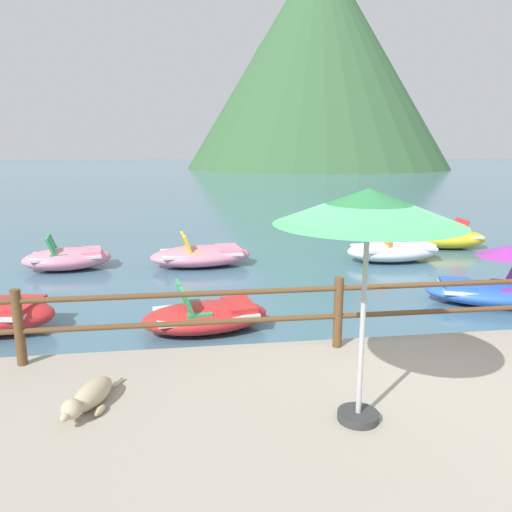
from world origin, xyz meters
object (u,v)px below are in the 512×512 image
object	(u,v)px
pedal_boat_1	(447,238)
pedal_boat_2	(394,250)
pedal_boat_4	(206,316)
dog_resting	(89,397)
beach_umbrella	(368,210)
pedal_boat_3	(202,255)
pedal_boat_5	(68,258)
pedal_boat_0	(496,286)

from	to	relation	value
pedal_boat_1	pedal_boat_2	distance (m)	2.75
pedal_boat_2	pedal_boat_4	xyz separation A→B (m)	(-5.23, -4.49, -0.05)
dog_resting	pedal_boat_1	bearing A→B (deg)	45.38
pedal_boat_2	pedal_boat_4	distance (m)	6.90
beach_umbrella	pedal_boat_4	distance (m)	4.47
pedal_boat_2	beach_umbrella	bearing A→B (deg)	-115.59
pedal_boat_3	pedal_boat_5	world-z (taller)	pedal_boat_5
pedal_boat_1	pedal_boat_3	world-z (taller)	pedal_boat_1
pedal_boat_2	pedal_boat_0	bearing A→B (deg)	-84.08
dog_resting	pedal_boat_5	bearing A→B (deg)	104.35
pedal_boat_1	pedal_boat_5	xyz separation A→B (m)	(-10.87, -1.21, -0.02)
pedal_boat_5	pedal_boat_4	bearing A→B (deg)	-55.17
pedal_boat_2	pedal_boat_5	bearing A→B (deg)	178.47
pedal_boat_1	pedal_boat_4	world-z (taller)	pedal_boat_1
dog_resting	beach_umbrella	bearing A→B (deg)	-12.69
pedal_boat_0	beach_umbrella	bearing A→B (deg)	-135.32
pedal_boat_3	pedal_boat_5	xyz separation A→B (m)	(-3.35, 0.08, 0.01)
pedal_boat_2	pedal_boat_3	distance (m)	5.17
pedal_boat_1	pedal_boat_3	bearing A→B (deg)	-170.30
beach_umbrella	pedal_boat_2	distance (m)	9.29
beach_umbrella	pedal_boat_3	size ratio (longest dim) A/B	0.82
pedal_boat_1	pedal_boat_2	size ratio (longest dim) A/B	0.91
pedal_boat_3	pedal_boat_4	xyz separation A→B (m)	(-0.07, -4.64, -0.03)
beach_umbrella	pedal_boat_2	xyz separation A→B (m)	(3.90, 8.15, -2.15)
pedal_boat_3	pedal_boat_1	bearing A→B (deg)	9.70
beach_umbrella	pedal_boat_4	world-z (taller)	beach_umbrella
pedal_boat_0	pedal_boat_4	distance (m)	5.67
pedal_boat_4	pedal_boat_2	bearing A→B (deg)	40.62
pedal_boat_0	pedal_boat_5	distance (m)	9.83
dog_resting	pedal_boat_3	distance (m)	7.83
pedal_boat_1	pedal_boat_3	xyz separation A→B (m)	(-7.52, -1.29, -0.03)
dog_resting	pedal_boat_4	world-z (taller)	pedal_boat_4
beach_umbrella	dog_resting	size ratio (longest dim) A/B	2.19
pedal_boat_2	pedal_boat_5	size ratio (longest dim) A/B	1.16
pedal_boat_0	pedal_boat_2	world-z (taller)	pedal_boat_0
dog_resting	pedal_boat_0	world-z (taller)	pedal_boat_0
dog_resting	pedal_boat_1	size ratio (longest dim) A/B	0.42
beach_umbrella	pedal_boat_1	world-z (taller)	beach_umbrella
pedal_boat_3	beach_umbrella	bearing A→B (deg)	-81.33
beach_umbrella	pedal_boat_3	bearing A→B (deg)	98.67
pedal_boat_3	pedal_boat_5	size ratio (longest dim) A/B	1.18
pedal_boat_4	pedal_boat_1	bearing A→B (deg)	37.99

